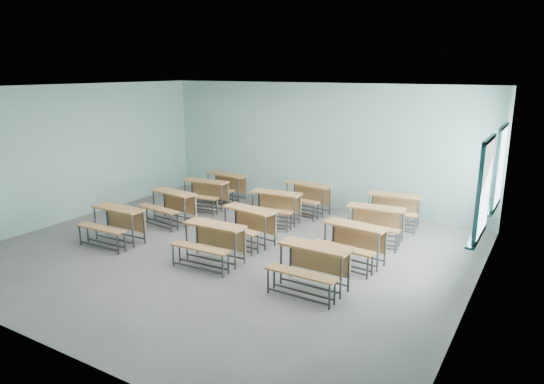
{
  "coord_description": "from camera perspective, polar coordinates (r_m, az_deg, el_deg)",
  "views": [
    {
      "loc": [
        5.4,
        -7.35,
        3.53
      ],
      "look_at": [
        0.3,
        1.2,
        1.0
      ],
      "focal_mm": 32.0,
      "sensor_mm": 36.0,
      "label": 1
    }
  ],
  "objects": [
    {
      "name": "desk_unit_r3c1",
      "position": [
        12.15,
        3.99,
        -0.23
      ],
      "size": [
        1.28,
        0.95,
        0.74
      ],
      "rotation": [
        0.0,
        0.0,
        -0.14
      ],
      "color": "#A36C3B",
      "rests_on": "ground"
    },
    {
      "name": "desk_unit_r0c2",
      "position": [
        7.97,
        4.66,
        -8.16
      ],
      "size": [
        1.2,
        0.81,
        0.74
      ],
      "rotation": [
        0.0,
        0.0,
        -0.01
      ],
      "color": "#A36C3B",
      "rests_on": "ground"
    },
    {
      "name": "desk_unit_r3c2",
      "position": [
        11.41,
        14.1,
        -1.59
      ],
      "size": [
        1.28,
        0.94,
        0.74
      ],
      "rotation": [
        0.0,
        0.0,
        0.13
      ],
      "color": "#A36C3B",
      "rests_on": "ground"
    },
    {
      "name": "desk_unit_r0c0",
      "position": [
        10.56,
        -18.0,
        -3.16
      ],
      "size": [
        1.2,
        0.81,
        0.74
      ],
      "rotation": [
        0.0,
        0.0,
        0.01
      ],
      "color": "#A36C3B",
      "rests_on": "ground"
    },
    {
      "name": "desk_unit_r1c1",
      "position": [
        10.0,
        -3.07,
        -3.41
      ],
      "size": [
        1.28,
        0.95,
        0.74
      ],
      "rotation": [
        0.0,
        0.0,
        -0.13
      ],
      "color": "#A36C3B",
      "rests_on": "ground"
    },
    {
      "name": "desk_unit_r1c0",
      "position": [
        11.59,
        -11.87,
        -1.22
      ],
      "size": [
        1.28,
        0.94,
        0.74
      ],
      "rotation": [
        0.0,
        0.0,
        -0.13
      ],
      "color": "#A36C3B",
      "rests_on": "ground"
    },
    {
      "name": "desk_unit_r1c2",
      "position": [
        9.1,
        9.39,
        -5.41
      ],
      "size": [
        1.26,
        0.9,
        0.74
      ],
      "rotation": [
        0.0,
        0.0,
        -0.09
      ],
      "color": "#A36C3B",
      "rests_on": "ground"
    },
    {
      "name": "desk_unit_r2c1",
      "position": [
        11.28,
        0.25,
        -1.33
      ],
      "size": [
        1.25,
        0.89,
        0.74
      ],
      "rotation": [
        0.0,
        0.0,
        0.08
      ],
      "color": "#A36C3B",
      "rests_on": "ground"
    },
    {
      "name": "desk_unit_r2c0",
      "position": [
        12.57,
        -8.02,
        0.16
      ],
      "size": [
        1.27,
        0.92,
        0.74
      ],
      "rotation": [
        0.0,
        0.0,
        0.11
      ],
      "color": "#A36C3B",
      "rests_on": "ground"
    },
    {
      "name": "room",
      "position": [
        9.3,
        -4.83,
        2.23
      ],
      "size": [
        9.04,
        8.04,
        3.24
      ],
      "color": "slate",
      "rests_on": "ground"
    },
    {
      "name": "desk_unit_r3c0",
      "position": [
        13.32,
        -5.66,
        1.03
      ],
      "size": [
        1.25,
        0.9,
        0.74
      ],
      "rotation": [
        0.0,
        0.0,
        -0.09
      ],
      "color": "#A36C3B",
      "rests_on": "ground"
    },
    {
      "name": "desk_unit_r2c2",
      "position": [
        10.3,
        11.96,
        -3.18
      ],
      "size": [
        1.26,
        0.91,
        0.74
      ],
      "rotation": [
        0.0,
        0.0,
        0.1
      ],
      "color": "#A36C3B",
      "rests_on": "ground"
    },
    {
      "name": "desk_unit_r0c1",
      "position": [
        9.07,
        -7.12,
        -5.39
      ],
      "size": [
        1.22,
        0.85,
        0.74
      ],
      "rotation": [
        0.0,
        0.0,
        0.04
      ],
      "color": "#A36C3B",
      "rests_on": "ground"
    }
  ]
}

